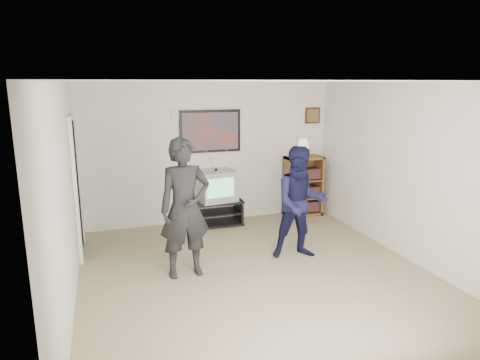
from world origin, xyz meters
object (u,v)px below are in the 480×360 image
crt_television (216,186)px  bookshelf (303,186)px  person_short (301,203)px  media_stand (216,212)px  person_tall (185,208)px

crt_television → bookshelf: 1.72m
bookshelf → person_short: (-0.94, -1.83, 0.25)m
media_stand → person_tall: bearing=-116.0°
media_stand → person_tall: person_tall is taller
bookshelf → crt_television: bearing=-178.3°
media_stand → bookshelf: (1.72, 0.05, 0.34)m
crt_television → person_short: bearing=-74.2°
person_tall → person_short: 1.69m
media_stand → person_short: person_short is taller
bookshelf → media_stand: bearing=-178.3°
media_stand → crt_television: 0.49m
crt_television → bookshelf: (1.72, 0.05, -0.15)m
media_stand → crt_television: bearing=-0.1°
person_tall → crt_television: bearing=60.3°
bookshelf → person_tall: 3.27m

